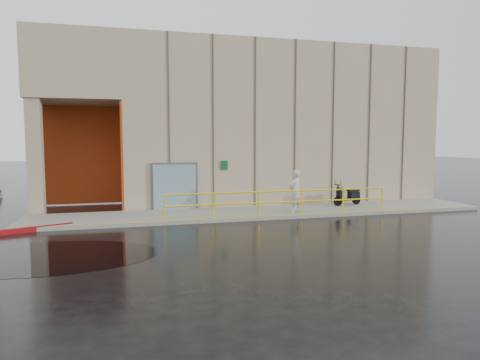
% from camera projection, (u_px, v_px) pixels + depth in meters
% --- Properties ---
extents(ground, '(120.00, 120.00, 0.00)m').
position_uv_depth(ground, '(189.00, 243.00, 13.57)').
color(ground, black).
rests_on(ground, ground).
extents(sidewalk, '(20.00, 3.00, 0.15)m').
position_uv_depth(sidewalk, '(265.00, 212.00, 18.92)').
color(sidewalk, gray).
rests_on(sidewalk, ground).
extents(building, '(20.00, 10.17, 8.00)m').
position_uv_depth(building, '(248.00, 124.00, 25.06)').
color(building, tan).
rests_on(building, ground).
extents(guardrail, '(9.56, 0.06, 1.03)m').
position_uv_depth(guardrail, '(281.00, 203.00, 17.62)').
color(guardrail, yellow).
rests_on(guardrail, sidewalk).
extents(person, '(0.80, 0.71, 1.83)m').
position_uv_depth(person, '(295.00, 191.00, 18.34)').
color(person, silver).
rests_on(person, sidewalk).
extents(scooter, '(1.63, 0.83, 1.23)m').
position_uv_depth(scooter, '(348.00, 190.00, 20.42)').
color(scooter, black).
rests_on(scooter, sidewalk).
extents(red_curb, '(2.31, 1.01, 0.18)m').
position_uv_depth(red_curb, '(37.00, 229.00, 15.28)').
color(red_curb, maroon).
rests_on(red_curb, ground).
extents(puddle, '(6.44, 4.28, 0.01)m').
position_uv_depth(puddle, '(45.00, 257.00, 11.91)').
color(puddle, black).
rests_on(puddle, ground).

